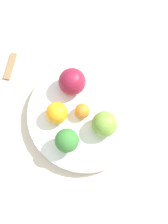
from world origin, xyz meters
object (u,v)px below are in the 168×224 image
object	(u,v)px
broccoli	(65,141)
spoon	(9,66)
apple_red	(103,124)
orange_front	(81,110)
apple_green	(70,82)
bowl	(84,115)
orange_back	(55,113)

from	to	relation	value
broccoli	spoon	xyz separation A→B (m)	(0.15, -0.20, -0.06)
apple_red	orange_front	xyz separation A→B (m)	(0.05, -0.04, -0.01)
orange_front	apple_red	bearing A→B (deg)	144.47
apple_green	orange_front	xyz separation A→B (m)	(-0.02, 0.06, -0.01)
apple_red	apple_green	size ratio (longest dim) A/B	0.92
spoon	apple_green	bearing A→B (deg)	158.29
orange_front	spoon	distance (m)	0.22
bowl	orange_back	size ratio (longest dim) A/B	5.40
apple_green	spoon	bearing A→B (deg)	-21.71
apple_red	spoon	xyz separation A→B (m)	(0.23, -0.16, -0.05)
bowl	apple_green	bearing A→B (deg)	-63.85
bowl	orange_back	bearing A→B (deg)	7.08
orange_front	spoon	world-z (taller)	orange_front
apple_red	orange_back	size ratio (longest dim) A/B	1.15
orange_front	spoon	size ratio (longest dim) A/B	0.47
orange_back	spoon	size ratio (longest dim) A/B	0.66
bowl	spoon	xyz separation A→B (m)	(0.19, -0.13, -0.01)
apple_green	orange_back	distance (m)	0.08
orange_back	bowl	bearing A→B (deg)	-172.92
broccoli	apple_green	xyz separation A→B (m)	(-0.01, -0.14, -0.00)
broccoli	apple_green	distance (m)	0.14
apple_green	orange_back	bearing A→B (deg)	66.39
apple_green	orange_front	world-z (taller)	apple_green
broccoli	orange_front	xyz separation A→B (m)	(-0.03, -0.08, -0.02)
broccoli	orange_back	bearing A→B (deg)	-68.83
bowl	orange_front	xyz separation A→B (m)	(0.01, -0.00, 0.03)
bowl	orange_front	bearing A→B (deg)	-19.96
orange_front	apple_green	bearing A→B (deg)	-68.69
broccoli	apple_red	bearing A→B (deg)	-153.37
apple_red	spoon	bearing A→B (deg)	-34.68
apple_green	spoon	distance (m)	0.18
bowl	apple_red	world-z (taller)	apple_red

